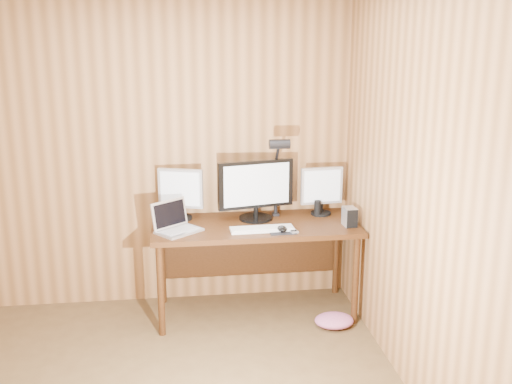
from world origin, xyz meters
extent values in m
plane|color=#9A6638|center=(0.00, 2.00, 1.25)|extent=(4.00, 0.00, 4.00)
plane|color=#9A6638|center=(1.75, 0.00, 1.25)|extent=(0.00, 4.00, 4.00)
cube|color=#3B1F0C|center=(0.93, 1.63, 0.73)|extent=(1.60, 0.70, 0.04)
cube|color=#3B1F0C|center=(0.93, 1.95, 0.45)|extent=(1.48, 0.02, 0.51)
cylinder|color=#3B1F0C|center=(0.19, 1.34, 0.35)|extent=(0.05, 0.05, 0.71)
cylinder|color=#3B1F0C|center=(0.19, 1.92, 0.35)|extent=(0.05, 0.05, 0.71)
cylinder|color=#3B1F0C|center=(1.67, 1.34, 0.35)|extent=(0.05, 0.05, 0.71)
cylinder|color=#3B1F0C|center=(1.67, 1.92, 0.35)|extent=(0.05, 0.05, 0.71)
cylinder|color=black|center=(0.95, 1.75, 0.76)|extent=(0.27, 0.27, 0.02)
cylinder|color=black|center=(0.95, 1.75, 0.81)|extent=(0.04, 0.04, 0.08)
cube|color=black|center=(0.95, 1.75, 1.04)|extent=(0.61, 0.17, 0.38)
cube|color=silver|center=(0.96, 1.73, 1.04)|extent=(0.53, 0.12, 0.33)
cylinder|color=black|center=(0.36, 1.83, 0.76)|extent=(0.17, 0.17, 0.02)
cylinder|color=black|center=(0.36, 1.83, 0.81)|extent=(0.03, 0.03, 0.08)
cube|color=#B3B3B7|center=(0.36, 1.83, 1.00)|extent=(0.35, 0.14, 0.31)
cube|color=silver|center=(0.35, 1.82, 1.00)|extent=(0.30, 0.10, 0.27)
cylinder|color=black|center=(1.50, 1.81, 0.76)|extent=(0.16, 0.16, 0.02)
cylinder|color=black|center=(1.50, 1.81, 0.81)|extent=(0.03, 0.03, 0.07)
cube|color=#B3B3B7|center=(1.50, 1.81, 0.99)|extent=(0.35, 0.06, 0.30)
cube|color=silver|center=(1.50, 1.79, 0.99)|extent=(0.30, 0.03, 0.26)
cube|color=silver|center=(0.34, 1.50, 0.76)|extent=(0.38, 0.37, 0.02)
cube|color=silver|center=(0.27, 1.58, 0.87)|extent=(0.28, 0.24, 0.21)
cube|color=black|center=(0.27, 1.58, 0.87)|extent=(0.24, 0.20, 0.17)
cube|color=#B2B2B7|center=(0.34, 1.50, 0.77)|extent=(0.29, 0.27, 0.00)
cube|color=white|center=(0.96, 1.46, 0.76)|extent=(0.49, 0.16, 0.02)
cube|color=white|center=(0.96, 1.46, 0.77)|extent=(0.45, 0.13, 0.00)
cube|color=black|center=(1.11, 1.41, 0.75)|extent=(0.20, 0.17, 0.00)
ellipsoid|color=black|center=(1.11, 1.41, 0.77)|extent=(0.09, 0.13, 0.04)
cube|color=silver|center=(1.65, 1.49, 0.82)|extent=(0.10, 0.13, 0.14)
cube|color=black|center=(1.65, 1.42, 0.82)|extent=(0.09, 0.01, 0.14)
cube|color=silver|center=(1.19, 1.40, 0.76)|extent=(0.08, 0.12, 0.01)
cube|color=black|center=(1.19, 1.40, 0.76)|extent=(0.06, 0.07, 0.00)
cylinder|color=black|center=(1.46, 1.77, 0.82)|extent=(0.05, 0.05, 0.13)
cube|color=black|center=(1.12, 1.83, 0.74)|extent=(0.05, 0.06, 0.06)
cylinder|color=black|center=(1.12, 1.83, 0.97)|extent=(0.03, 0.03, 0.45)
sphere|color=black|center=(1.12, 1.83, 1.20)|extent=(0.05, 0.05, 0.05)
cylinder|color=black|center=(1.12, 1.77, 1.28)|extent=(0.02, 0.16, 0.19)
cylinder|color=black|center=(1.12, 1.67, 1.37)|extent=(0.16, 0.07, 0.07)
camera|label=1|loc=(0.36, -2.79, 2.17)|focal=42.00mm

